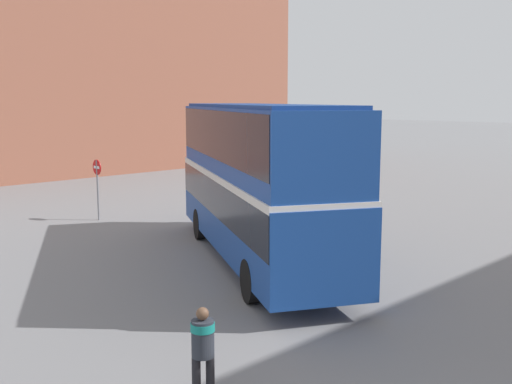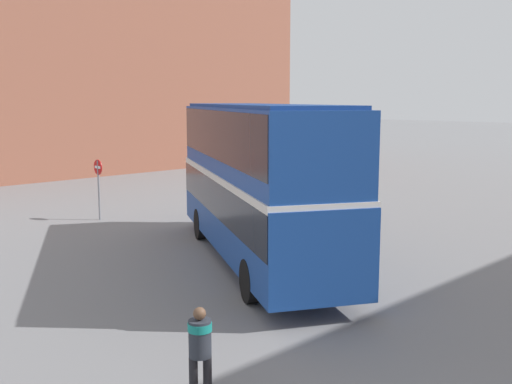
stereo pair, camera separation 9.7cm
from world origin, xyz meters
TOP-DOWN VIEW (x-y plane):
  - ground_plane at (0.00, 0.00)m, footprint 240.00×240.00m
  - building_row_left at (-25.50, 8.07)m, footprint 9.71×33.06m
  - double_decker_bus at (1.17, -0.65)m, footprint 11.28×7.76m
  - pedestrian_foreground at (6.83, -7.37)m, footprint 0.50×0.50m
  - parked_car_kerb_far at (-7.02, 11.30)m, footprint 4.50×1.96m
  - no_entry_sign at (-8.02, -0.85)m, footprint 0.63×0.08m

SIDE VIEW (x-z plane):
  - ground_plane at x=0.00m, z-range 0.00..0.00m
  - parked_car_kerb_far at x=-7.02m, z-range 0.01..1.51m
  - pedestrian_foreground at x=6.83m, z-range 0.18..1.80m
  - no_entry_sign at x=-8.02m, z-range 0.43..2.96m
  - double_decker_bus at x=1.17m, z-range 0.36..5.18m
  - building_row_left at x=-25.50m, z-range 0.01..17.31m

